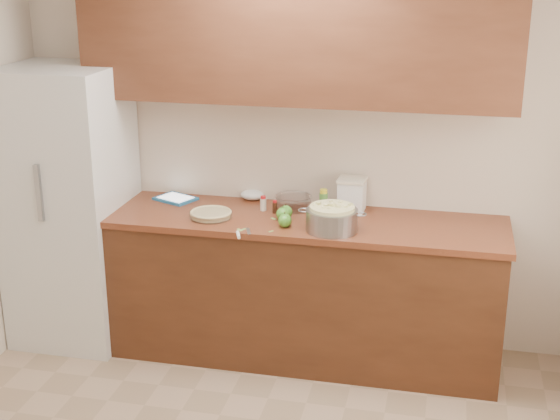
% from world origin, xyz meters
% --- Properties ---
extents(room_shell, '(3.60, 3.60, 3.60)m').
position_xyz_m(room_shell, '(0.00, 0.00, 1.30)').
color(room_shell, tan).
rests_on(room_shell, ground).
extents(counter_run, '(2.64, 0.68, 0.92)m').
position_xyz_m(counter_run, '(0.00, 1.48, 0.46)').
color(counter_run, '#512A16').
rests_on(counter_run, ground).
extents(upper_cabinets, '(2.60, 0.34, 0.70)m').
position_xyz_m(upper_cabinets, '(0.00, 1.63, 1.95)').
color(upper_cabinets, brown).
rests_on(upper_cabinets, room_shell).
extents(fridge, '(0.70, 0.70, 1.80)m').
position_xyz_m(fridge, '(-1.44, 1.44, 0.90)').
color(fridge, silver).
rests_on(fridge, ground).
extents(pie, '(0.26, 0.26, 0.04)m').
position_xyz_m(pie, '(-0.47, 1.37, 0.94)').
color(pie, silver).
rests_on(pie, counter_run).
extents(colander, '(0.40, 0.30, 0.15)m').
position_xyz_m(colander, '(0.29, 1.30, 0.99)').
color(colander, gray).
rests_on(colander, counter_run).
extents(flour_canister, '(0.18, 0.18, 0.21)m').
position_xyz_m(flour_canister, '(0.35, 1.69, 1.03)').
color(flour_canister, white).
rests_on(flour_canister, counter_run).
extents(tablet, '(0.30, 0.27, 0.02)m').
position_xyz_m(tablet, '(-0.80, 1.66, 0.93)').
color(tablet, '#226BA3').
rests_on(tablet, counter_run).
extents(paring_knife, '(0.09, 0.20, 0.02)m').
position_xyz_m(paring_knife, '(-0.21, 1.10, 0.93)').
color(paring_knife, gray).
rests_on(paring_knife, counter_run).
extents(lemon_bottle, '(0.05, 0.05, 0.14)m').
position_xyz_m(lemon_bottle, '(0.18, 1.63, 0.99)').
color(lemon_bottle, '#4C8C38').
rests_on(lemon_bottle, counter_run).
extents(cinnamon_shaker, '(0.04, 0.04, 0.09)m').
position_xyz_m(cinnamon_shaker, '(-0.19, 1.57, 0.97)').
color(cinnamon_shaker, beige).
rests_on(cinnamon_shaker, counter_run).
extents(vanilla_bottle, '(0.03, 0.03, 0.08)m').
position_xyz_m(vanilla_bottle, '(-0.10, 1.54, 0.96)').
color(vanilla_bottle, black).
rests_on(vanilla_bottle, counter_run).
extents(mixing_bowl, '(0.24, 0.24, 0.09)m').
position_xyz_m(mixing_bowl, '(-0.01, 1.64, 0.97)').
color(mixing_bowl, silver).
rests_on(mixing_bowl, counter_run).
extents(paper_towel, '(0.17, 0.15, 0.06)m').
position_xyz_m(paper_towel, '(-0.31, 1.77, 0.95)').
color(paper_towel, white).
rests_on(paper_towel, counter_run).
extents(apple_left, '(0.08, 0.08, 0.09)m').
position_xyz_m(apple_left, '(-0.03, 1.41, 0.96)').
color(apple_left, '#4E9F2E').
rests_on(apple_left, counter_run).
extents(apple_center, '(0.08, 0.08, 0.09)m').
position_xyz_m(apple_center, '(-0.02, 1.45, 0.96)').
color(apple_center, '#4E9F2E').
rests_on(apple_center, counter_run).
extents(apple_front, '(0.08, 0.08, 0.09)m').
position_xyz_m(apple_front, '(0.01, 1.30, 0.96)').
color(apple_front, '#4E9F2E').
rests_on(apple_front, counter_run).
extents(peel_a, '(0.04, 0.04, 0.00)m').
position_xyz_m(peel_a, '(-0.09, 1.42, 0.92)').
color(peel_a, '#93C05D').
rests_on(peel_a, counter_run).
extents(peel_b, '(0.03, 0.03, 0.00)m').
position_xyz_m(peel_b, '(-0.05, 1.20, 0.92)').
color(peel_b, '#93C05D').
rests_on(peel_b, counter_run).
extents(peel_c, '(0.03, 0.04, 0.00)m').
position_xyz_m(peel_c, '(-0.22, 1.20, 0.92)').
color(peel_c, '#93C05D').
rests_on(peel_c, counter_run).
extents(peel_d, '(0.04, 0.04, 0.00)m').
position_xyz_m(peel_d, '(-0.24, 1.19, 0.92)').
color(peel_d, '#93C05D').
rests_on(peel_d, counter_run).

